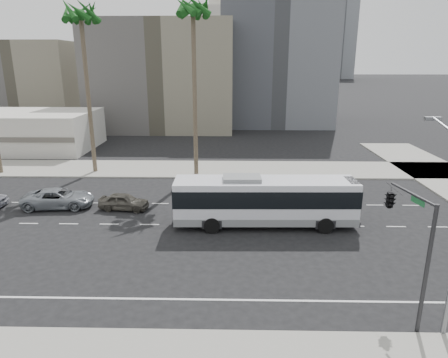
{
  "coord_description": "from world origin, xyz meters",
  "views": [
    {
      "loc": [
        0.07,
        -26.92,
        11.54
      ],
      "look_at": [
        -0.6,
        4.0,
        2.35
      ],
      "focal_mm": 31.88,
      "sensor_mm": 36.0,
      "label": 1
    }
  ],
  "objects_px": {
    "car_b": "(58,198)",
    "traffic_signal": "(394,204)",
    "city_bus": "(265,200)",
    "palm_mid": "(81,19)",
    "palm_near": "(193,13)",
    "car_a": "(124,202)"
  },
  "relations": [
    {
      "from": "palm_near",
      "to": "car_a",
      "type": "bearing_deg",
      "value": -115.58
    },
    {
      "from": "city_bus",
      "to": "palm_near",
      "type": "xyz_separation_m",
      "value": [
        -6.16,
        13.26,
        13.91
      ]
    },
    {
      "from": "car_b",
      "to": "traffic_signal",
      "type": "distance_m",
      "value": 25.59
    },
    {
      "from": "car_b",
      "to": "traffic_signal",
      "type": "height_order",
      "value": "traffic_signal"
    },
    {
      "from": "city_bus",
      "to": "traffic_signal",
      "type": "height_order",
      "value": "traffic_signal"
    },
    {
      "from": "traffic_signal",
      "to": "palm_mid",
      "type": "distance_m",
      "value": 33.95
    },
    {
      "from": "city_bus",
      "to": "car_b",
      "type": "bearing_deg",
      "value": 167.42
    },
    {
      "from": "palm_mid",
      "to": "car_b",
      "type": "bearing_deg",
      "value": -86.92
    },
    {
      "from": "car_b",
      "to": "traffic_signal",
      "type": "relative_size",
      "value": 0.93
    },
    {
      "from": "city_bus",
      "to": "car_b",
      "type": "xyz_separation_m",
      "value": [
        -16.6,
        3.36,
        -1.18
      ]
    },
    {
      "from": "car_b",
      "to": "palm_mid",
      "type": "distance_m",
      "value": 18.2
    },
    {
      "from": "palm_near",
      "to": "palm_mid",
      "type": "distance_m",
      "value": 11.04
    },
    {
      "from": "traffic_signal",
      "to": "palm_near",
      "type": "distance_m",
      "value": 27.39
    },
    {
      "from": "car_b",
      "to": "palm_mid",
      "type": "relative_size",
      "value": 0.33
    },
    {
      "from": "city_bus",
      "to": "palm_mid",
      "type": "height_order",
      "value": "palm_mid"
    },
    {
      "from": "car_b",
      "to": "palm_near",
      "type": "distance_m",
      "value": 20.84
    },
    {
      "from": "traffic_signal",
      "to": "palm_near",
      "type": "height_order",
      "value": "palm_near"
    },
    {
      "from": "traffic_signal",
      "to": "palm_mid",
      "type": "xyz_separation_m",
      "value": [
        -22.5,
        23.17,
        10.44
      ]
    },
    {
      "from": "palm_mid",
      "to": "traffic_signal",
      "type": "bearing_deg",
      "value": -45.84
    },
    {
      "from": "car_b",
      "to": "palm_mid",
      "type": "bearing_deg",
      "value": -2.01
    },
    {
      "from": "palm_near",
      "to": "palm_mid",
      "type": "height_order",
      "value": "palm_near"
    },
    {
      "from": "palm_near",
      "to": "palm_mid",
      "type": "relative_size",
      "value": 1.02
    }
  ]
}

